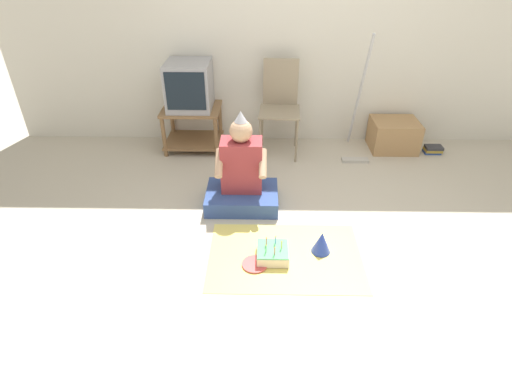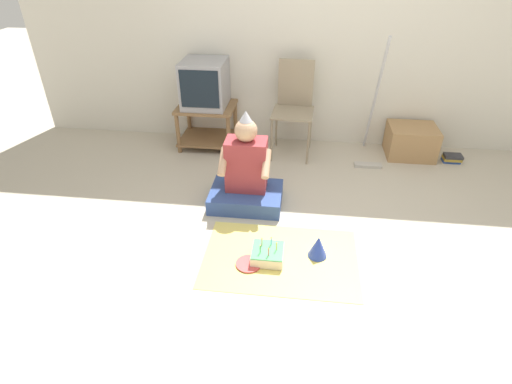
{
  "view_description": "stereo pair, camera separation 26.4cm",
  "coord_description": "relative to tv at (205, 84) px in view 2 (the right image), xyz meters",
  "views": [
    {
      "loc": [
        -0.39,
        -2.37,
        2.02
      ],
      "look_at": [
        -0.44,
        0.23,
        0.35
      ],
      "focal_mm": 28.0,
      "sensor_mm": 36.0,
      "label": 1
    },
    {
      "loc": [
        -0.13,
        -2.36,
        2.02
      ],
      "look_at": [
        -0.44,
        0.23,
        0.35
      ],
      "focal_mm": 28.0,
      "sensor_mm": 36.0,
      "label": 2
    }
  ],
  "objects": [
    {
      "name": "birthday_cake",
      "position": [
        0.86,
        -1.85,
        -0.66
      ],
      "size": [
        0.23,
        0.23,
        0.16
      ],
      "color": "#F4E0C6",
      "rests_on": "party_cloth"
    },
    {
      "name": "tv",
      "position": [
        0.0,
        0.0,
        0.0
      ],
      "size": [
        0.46,
        0.49,
        0.48
      ],
      "color": "#99999E",
      "rests_on": "tv_stand"
    },
    {
      "name": "cardboard_box_stack",
      "position": [
        2.23,
        0.01,
        -0.55
      ],
      "size": [
        0.5,
        0.42,
        0.33
      ],
      "color": "#A87F51",
      "rests_on": "ground_plane"
    },
    {
      "name": "tv_stand",
      "position": [
        -0.0,
        -0.0,
        -0.43
      ],
      "size": [
        0.62,
        0.51,
        0.47
      ],
      "color": "olive",
      "rests_on": "ground_plane"
    },
    {
      "name": "book_pile",
      "position": [
        2.65,
        -0.1,
        -0.67
      ],
      "size": [
        0.19,
        0.13,
        0.08
      ],
      "color": "#284793",
      "rests_on": "ground_plane"
    },
    {
      "name": "wall_back",
      "position": [
        1.17,
        0.28,
        0.56
      ],
      "size": [
        6.4,
        0.06,
        2.55
      ],
      "color": "beige",
      "rests_on": "ground_plane"
    },
    {
      "name": "ground_plane",
      "position": [
        1.17,
        -1.72,
        -0.71
      ],
      "size": [
        16.0,
        16.0,
        0.0
      ],
      "primitive_type": "plane",
      "color": "#BCB29E"
    },
    {
      "name": "paper_plate",
      "position": [
        0.73,
        -1.93,
        -0.7
      ],
      "size": [
        0.19,
        0.19,
        0.01
      ],
      "color": "#D84C4C",
      "rests_on": "party_cloth"
    },
    {
      "name": "party_hat_blue",
      "position": [
        1.22,
        -1.78,
        -0.62
      ],
      "size": [
        0.14,
        0.14,
        0.18
      ],
      "color": "blue",
      "rests_on": "party_cloth"
    },
    {
      "name": "dust_mop",
      "position": [
        1.76,
        -0.18,
        -0.32
      ],
      "size": [
        0.28,
        0.5,
        1.3
      ],
      "color": "#B2ADA3",
      "rests_on": "ground_plane"
    },
    {
      "name": "folding_chair",
      "position": [
        0.95,
        -0.04,
        -0.15
      ],
      "size": [
        0.44,
        0.45,
        0.98
      ],
      "color": "gray",
      "rests_on": "ground_plane"
    },
    {
      "name": "person_seated",
      "position": [
        0.6,
        -1.12,
        -0.45
      ],
      "size": [
        0.63,
        0.46,
        0.86
      ],
      "color": "#334C8C",
      "rests_on": "ground_plane"
    },
    {
      "name": "party_cloth",
      "position": [
        0.95,
        -1.83,
        -0.71
      ],
      "size": [
        1.14,
        0.77,
        0.01
      ],
      "color": "#EAD666",
      "rests_on": "ground_plane"
    }
  ]
}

